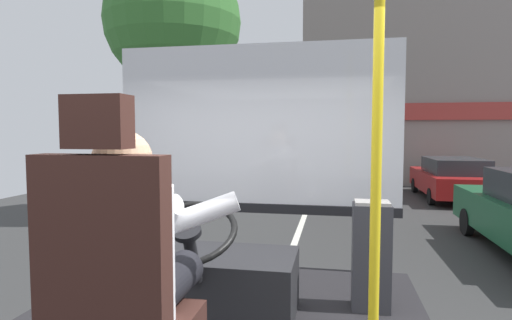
# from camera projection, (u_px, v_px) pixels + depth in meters

# --- Properties ---
(ground) EXTENTS (18.00, 44.00, 0.06)m
(ground) POSITION_uv_depth(u_px,v_px,m) (307.00, 209.00, 10.84)
(ground) COLOR #303030
(driver_seat) EXTENTS (0.48, 0.48, 1.31)m
(driver_seat) POSITION_uv_depth(u_px,v_px,m) (118.00, 302.00, 1.54)
(driver_seat) COLOR black
(driver_seat) RESTS_ON bus_floor
(bus_driver) EXTENTS (0.78, 0.60, 0.74)m
(bus_driver) POSITION_uv_depth(u_px,v_px,m) (132.00, 252.00, 1.65)
(bus_driver) COLOR black
(bus_driver) RESTS_ON driver_seat
(steering_console) EXTENTS (1.10, 0.97, 0.78)m
(steering_console) POSITION_uv_depth(u_px,v_px,m) (210.00, 281.00, 2.70)
(steering_console) COLOR black
(steering_console) RESTS_ON bus_floor
(handrail_pole) EXTENTS (0.04, 0.04, 2.18)m
(handrail_pole) POSITION_uv_depth(u_px,v_px,m) (377.00, 156.00, 1.72)
(handrail_pole) COLOR yellow
(handrail_pole) RESTS_ON bus_floor
(fare_box) EXTENTS (0.25, 0.20, 0.73)m
(fare_box) POSITION_uv_depth(u_px,v_px,m) (371.00, 255.00, 2.78)
(fare_box) COLOR #333338
(fare_box) RESTS_ON bus_floor
(windshield_panel) EXTENTS (2.50, 0.08, 1.48)m
(windshield_panel) POSITION_uv_depth(u_px,v_px,m) (255.00, 148.00, 3.67)
(windshield_panel) COLOR silver
(street_tree) EXTENTS (3.10, 3.10, 6.06)m
(street_tree) POSITION_uv_depth(u_px,v_px,m) (173.00, 22.00, 9.54)
(street_tree) COLOR #4C3828
(street_tree) RESTS_ON ground
(shop_building) EXTENTS (11.34, 5.07, 7.68)m
(shop_building) POSITION_uv_depth(u_px,v_px,m) (447.00, 86.00, 16.95)
(shop_building) COLOR gray
(shop_building) RESTS_ON ground
(parked_car_red) EXTENTS (1.78, 3.85, 1.22)m
(parked_car_red) POSITION_uv_depth(u_px,v_px,m) (452.00, 178.00, 12.23)
(parked_car_red) COLOR maroon
(parked_car_red) RESTS_ON ground
(parked_car_blue) EXTENTS (1.94, 3.97, 1.42)m
(parked_car_blue) POSITION_uv_depth(u_px,v_px,m) (410.00, 161.00, 17.85)
(parked_car_blue) COLOR navy
(parked_car_blue) RESTS_ON ground
(parked_car_black) EXTENTS (1.86, 4.17, 1.40)m
(parked_car_black) POSITION_uv_depth(u_px,v_px,m) (396.00, 155.00, 22.19)
(parked_car_black) COLOR black
(parked_car_black) RESTS_ON ground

